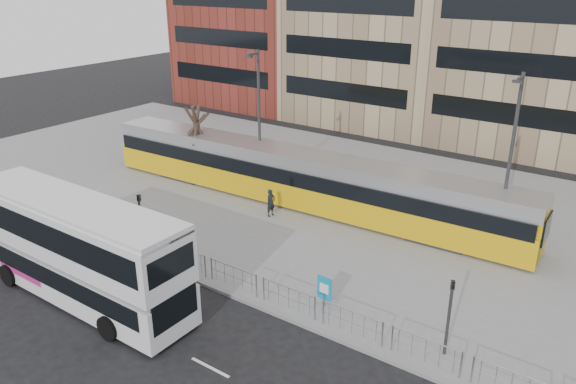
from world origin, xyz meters
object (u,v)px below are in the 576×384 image
Objects in this scene: tram at (298,178)px; ad_panel at (324,289)px; double_decker_bus at (78,247)px; lamp_post_east at (510,158)px; pedestrian at (271,203)px; traffic_light_east at (450,308)px; bare_tree at (195,102)px; lamp_post_west at (259,117)px; traffic_light_west at (140,216)px.

tram is 11.21m from ad_panel.
lamp_post_east reaches higher than double_decker_bus.
ad_panel is 9.57m from pedestrian.
tram is at bearing 121.12° from traffic_light_east.
double_decker_bus is 1.55× the size of bare_tree.
traffic_light_east is 21.96m from bare_tree.
bare_tree is at bearing -177.28° from tram.
ad_panel is at bearing -40.76° from lamp_post_west.
ad_panel is (9.00, 5.35, -1.55)m from double_decker_bus.
bare_tree is at bearing 113.38° from double_decker_bus.
traffic_light_west is at bearing -143.52° from lamp_post_east.
tram is at bearing 75.92° from traffic_light_west.
pedestrian is at bearing 129.81° from traffic_light_east.
tram is 3.14× the size of lamp_post_west.
pedestrian is 5.84m from lamp_post_west.
traffic_light_west is 0.42× the size of bare_tree.
pedestrian is 12.95m from lamp_post_east.
lamp_post_east is at bearing 38.22° from traffic_light_west.
traffic_light_east is (12.55, -8.76, 0.34)m from tram.
lamp_post_west is at bearing -178.27° from lamp_post_east.
traffic_light_west reaches higher than pedestrian.
tram reaches higher than ad_panel.
traffic_light_west is at bearing -169.24° from ad_panel.
lamp_post_east is at bearing 4.62° from bare_tree.
traffic_light_east is (12.75, -6.27, 1.17)m from pedestrian.
tram is at bearing 4.80° from bare_tree.
tram is 8.46m from bare_tree.
traffic_light_west is 1.00× the size of traffic_light_east.
traffic_light_west is at bearing 170.90° from pedestrian.
traffic_light_west is (-0.94, 4.19, -0.36)m from double_decker_bus.
lamp_post_west reaches higher than traffic_light_east.
ad_panel is 0.43× the size of traffic_light_east.
double_decker_bus is at bearing -66.56° from bare_tree.
tram reaches higher than traffic_light_east.
double_decker_bus is at bearing -132.21° from lamp_post_east.
lamp_post_east reaches higher than traffic_light_west.
lamp_post_east reaches higher than ad_panel.
double_decker_bus is 15.27m from traffic_light_east.
ad_panel is at bearing 153.99° from traffic_light_east.
ad_panel is 0.18× the size of bare_tree.
traffic_light_east is at bearing -30.20° from lamp_post_west.
pedestrian is at bearing -163.98° from lamp_post_east.
traffic_light_west and traffic_light_east have the same top height.
lamp_post_east reaches higher than traffic_light_east.
tram is 2.62m from pedestrian.
lamp_post_west is at bearing 143.35° from ad_panel.
tram is at bearing 5.82° from pedestrian.
bare_tree is at bearing 134.05° from traffic_light_east.
double_decker_bus reaches higher than traffic_light_west.
ad_panel is 5.50m from traffic_light_east.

